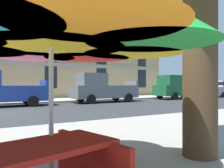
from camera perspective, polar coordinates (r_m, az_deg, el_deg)
pickup_gray at (r=17.56m, az=-2.55°, el=-1.22°), size 5.10×2.12×2.20m
pickup_green at (r=22.44m, az=15.97°, el=-0.94°), size 5.10×2.12×2.20m
sedan_silver at (r=27.85m, az=25.93°, el=-0.91°), size 4.40×1.98×1.78m
patio_umbrella at (r=3.06m, az=-14.88°, el=13.94°), size 3.99×3.99×2.50m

